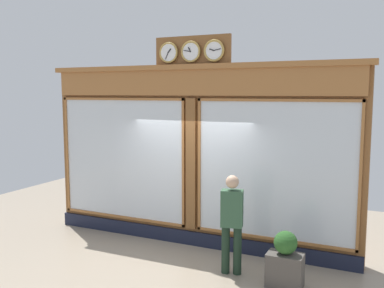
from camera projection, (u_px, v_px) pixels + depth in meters
shop_facade at (195, 155)px, 8.49m from camera, size 6.58×0.42×4.12m
pedestrian at (232, 220)px, 7.11m from camera, size 0.40×0.29×1.69m
planter_box at (285, 270)px, 6.70m from camera, size 0.56×0.36×0.53m
planter_shrub at (286, 243)px, 6.65m from camera, size 0.37×0.37×0.37m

